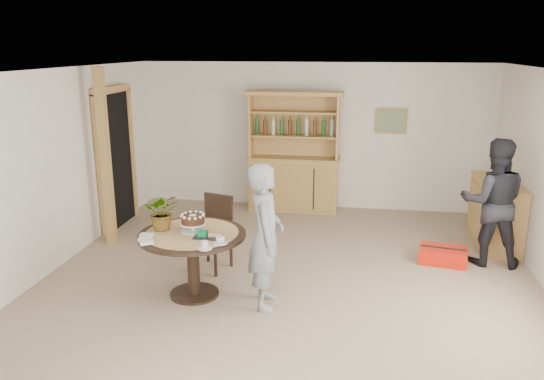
{
  "coord_description": "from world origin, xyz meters",
  "views": [
    {
      "loc": [
        0.75,
        -5.55,
        2.78
      ],
      "look_at": [
        -0.26,
        0.65,
        1.05
      ],
      "focal_mm": 35.0,
      "sensor_mm": 36.0,
      "label": 1
    }
  ],
  "objects_px": {
    "hutch": "(294,171)",
    "dining_chair": "(214,227)",
    "sideboard": "(496,213)",
    "adult_person": "(493,202)",
    "dining_table": "(193,246)",
    "teen_boy": "(266,237)",
    "red_suitcase": "(443,255)"
  },
  "relations": [
    {
      "from": "hutch",
      "to": "dining_chair",
      "type": "height_order",
      "value": "hutch"
    },
    {
      "from": "sideboard",
      "to": "adult_person",
      "type": "xyz_separation_m",
      "value": [
        -0.24,
        -0.7,
        0.36
      ]
    },
    {
      "from": "dining_table",
      "to": "teen_boy",
      "type": "bearing_deg",
      "value": -6.71
    },
    {
      "from": "dining_table",
      "to": "red_suitcase",
      "type": "height_order",
      "value": "dining_table"
    },
    {
      "from": "hutch",
      "to": "sideboard",
      "type": "xyz_separation_m",
      "value": [
        3.04,
        -1.24,
        -0.22
      ]
    },
    {
      "from": "dining_table",
      "to": "adult_person",
      "type": "xyz_separation_m",
      "value": [
        3.52,
        1.51,
        0.23
      ]
    },
    {
      "from": "adult_person",
      "to": "red_suitcase",
      "type": "relative_size",
      "value": 2.51
    },
    {
      "from": "teen_boy",
      "to": "red_suitcase",
      "type": "height_order",
      "value": "teen_boy"
    },
    {
      "from": "dining_table",
      "to": "teen_boy",
      "type": "relative_size",
      "value": 0.75
    },
    {
      "from": "hutch",
      "to": "adult_person",
      "type": "height_order",
      "value": "hutch"
    },
    {
      "from": "teen_boy",
      "to": "adult_person",
      "type": "distance_m",
      "value": 3.12
    },
    {
      "from": "sideboard",
      "to": "teen_boy",
      "type": "height_order",
      "value": "teen_boy"
    },
    {
      "from": "hutch",
      "to": "teen_boy",
      "type": "bearing_deg",
      "value": -87.95
    },
    {
      "from": "adult_person",
      "to": "teen_boy",
      "type": "bearing_deg",
      "value": 35.65
    },
    {
      "from": "dining_chair",
      "to": "red_suitcase",
      "type": "height_order",
      "value": "dining_chair"
    },
    {
      "from": "dining_table",
      "to": "dining_chair",
      "type": "xyz_separation_m",
      "value": [
        0.03,
        0.83,
        -0.07
      ]
    },
    {
      "from": "dining_chair",
      "to": "teen_boy",
      "type": "relative_size",
      "value": 0.59
    },
    {
      "from": "red_suitcase",
      "to": "dining_chair",
      "type": "bearing_deg",
      "value": -158.03
    },
    {
      "from": "hutch",
      "to": "red_suitcase",
      "type": "distance_m",
      "value": 3.07
    },
    {
      "from": "dining_table",
      "to": "adult_person",
      "type": "bearing_deg",
      "value": 23.24
    },
    {
      "from": "adult_person",
      "to": "hutch",
      "type": "bearing_deg",
      "value": -30.15
    },
    {
      "from": "sideboard",
      "to": "adult_person",
      "type": "relative_size",
      "value": 0.76
    },
    {
      "from": "hutch",
      "to": "red_suitcase",
      "type": "xyz_separation_m",
      "value": [
        2.23,
        -2.02,
        -0.59
      ]
    },
    {
      "from": "hutch",
      "to": "teen_boy",
      "type": "relative_size",
      "value": 1.28
    },
    {
      "from": "dining_table",
      "to": "red_suitcase",
      "type": "xyz_separation_m",
      "value": [
        2.95,
        1.43,
        -0.5
      ]
    },
    {
      "from": "adult_person",
      "to": "red_suitcase",
      "type": "bearing_deg",
      "value": 12.82
    },
    {
      "from": "adult_person",
      "to": "sideboard",
      "type": "bearing_deg",
      "value": -104.46
    },
    {
      "from": "sideboard",
      "to": "red_suitcase",
      "type": "xyz_separation_m",
      "value": [
        -0.81,
        -0.78,
        -0.37
      ]
    },
    {
      "from": "teen_boy",
      "to": "red_suitcase",
      "type": "xyz_separation_m",
      "value": [
        2.1,
        1.53,
        -0.7
      ]
    },
    {
      "from": "teen_boy",
      "to": "red_suitcase",
      "type": "bearing_deg",
      "value": -62.9
    },
    {
      "from": "teen_boy",
      "to": "adult_person",
      "type": "xyz_separation_m",
      "value": [
        2.67,
        1.61,
        0.03
      ]
    },
    {
      "from": "sideboard",
      "to": "red_suitcase",
      "type": "bearing_deg",
      "value": -136.07
    }
  ]
}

